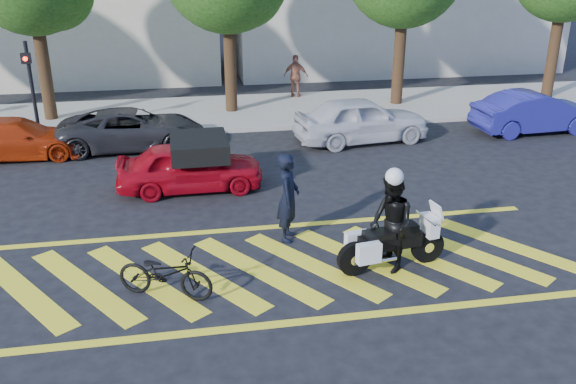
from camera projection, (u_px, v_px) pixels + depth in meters
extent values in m
plane|color=black|center=(288.00, 267.00, 12.12)|extent=(90.00, 90.00, 0.00)
cube|color=#9E998E|center=(232.00, 112.00, 23.03)|extent=(60.00, 5.00, 0.15)
cube|color=yellow|center=(23.00, 291.00, 11.30)|extent=(2.43, 3.21, 0.01)
cube|color=yellow|center=(85.00, 285.00, 11.48)|extent=(2.43, 3.21, 0.01)
cube|color=yellow|center=(144.00, 280.00, 11.66)|extent=(2.43, 3.21, 0.01)
cube|color=yellow|center=(202.00, 275.00, 11.84)|extent=(2.43, 3.21, 0.01)
cube|color=yellow|center=(258.00, 270.00, 12.02)|extent=(2.43, 3.21, 0.01)
cube|color=yellow|center=(313.00, 265.00, 12.20)|extent=(2.43, 3.21, 0.01)
cube|color=yellow|center=(365.00, 260.00, 12.38)|extent=(2.43, 3.21, 0.01)
cube|color=yellow|center=(417.00, 256.00, 12.56)|extent=(2.43, 3.21, 0.01)
cube|color=yellow|center=(467.00, 251.00, 12.74)|extent=(2.43, 3.21, 0.01)
cube|color=yellow|center=(515.00, 247.00, 12.92)|extent=(2.43, 3.21, 0.01)
cube|color=yellow|center=(308.00, 321.00, 10.39)|extent=(12.00, 0.20, 0.01)
cube|color=yellow|center=(273.00, 227.00, 13.85)|extent=(12.00, 0.20, 0.01)
cylinder|color=black|center=(44.00, 67.00, 21.23)|extent=(0.44, 0.44, 4.00)
cylinder|color=black|center=(230.00, 61.00, 22.30)|extent=(0.44, 0.44, 4.00)
cylinder|color=black|center=(399.00, 56.00, 23.37)|extent=(0.44, 0.44, 4.00)
cylinder|color=black|center=(553.00, 51.00, 24.44)|extent=(0.44, 0.44, 4.00)
cylinder|color=black|center=(33.00, 92.00, 19.38)|extent=(0.12, 0.12, 3.20)
cube|color=black|center=(26.00, 58.00, 18.78)|extent=(0.28, 0.18, 0.32)
sphere|color=#FF260C|center=(25.00, 59.00, 18.69)|extent=(0.14, 0.14, 0.14)
imported|color=black|center=(288.00, 197.00, 12.95)|extent=(0.66, 0.82, 1.95)
imported|color=black|center=(165.00, 273.00, 10.96)|extent=(1.90, 1.28, 0.95)
cylinder|color=black|center=(354.00, 259.00, 11.74)|extent=(0.70, 0.25, 0.68)
cylinder|color=silver|center=(354.00, 259.00, 11.74)|extent=(0.23, 0.20, 0.21)
cylinder|color=black|center=(427.00, 246.00, 12.22)|extent=(0.70, 0.25, 0.68)
cylinder|color=silver|center=(427.00, 246.00, 12.22)|extent=(0.23, 0.20, 0.21)
cube|color=black|center=(390.00, 241.00, 11.87)|extent=(1.32, 0.46, 0.31)
cube|color=black|center=(405.00, 229.00, 11.88)|extent=(0.51, 0.38, 0.23)
cube|color=black|center=(379.00, 234.00, 11.72)|extent=(0.62, 0.43, 0.12)
cube|color=silver|center=(429.00, 225.00, 12.05)|extent=(0.29, 0.46, 0.41)
cube|color=silver|center=(357.00, 241.00, 11.94)|extent=(0.49, 0.26, 0.39)
cube|color=silver|center=(369.00, 253.00, 11.47)|extent=(0.49, 0.26, 0.39)
imported|color=black|center=(391.00, 224.00, 11.73)|extent=(0.87, 1.05, 1.94)
imported|color=#A90715|center=(190.00, 166.00, 15.74)|extent=(3.75, 1.54, 1.27)
imported|color=#A8290A|center=(16.00, 138.00, 18.17)|extent=(4.08, 1.68, 1.18)
imported|color=black|center=(132.00, 129.00, 18.99)|extent=(4.48, 2.07, 1.24)
imported|color=silver|center=(361.00, 120.00, 19.57)|extent=(4.51, 2.26, 1.47)
imported|color=navy|center=(535.00, 112.00, 20.59)|extent=(4.28, 1.69, 1.38)
imported|color=#9F5E48|center=(296.00, 76.00, 24.72)|extent=(1.09, 0.76, 1.71)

